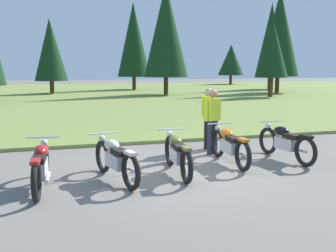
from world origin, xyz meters
TOP-DOWN VIEW (x-y plane):
  - ground_plane at (0.00, 0.00)m, footprint 140.00×140.00m
  - grass_moorland at (0.00, 25.06)m, footprint 80.00×44.00m
  - forest_treeline at (4.24, 26.79)m, footprint 39.27×29.66m
  - motorcycle_red at (-2.73, -0.46)m, footprint 0.62×2.10m
  - motorcycle_cream at (-1.35, -0.31)m, footprint 0.76×2.06m
  - motorcycle_olive at (-0.03, -0.19)m, footprint 0.62×2.10m
  - motorcycle_orange at (1.39, 0.30)m, footprint 0.62×2.10m
  - motorcycle_black at (2.85, 0.26)m, footprint 0.62×2.10m
  - rider_in_hivis_vest at (1.52, 1.87)m, footprint 0.28×0.54m
  - rider_checking_bike at (1.40, 1.32)m, footprint 0.52×0.34m

SIDE VIEW (x-z plane):
  - ground_plane at x=0.00m, z-range 0.00..0.00m
  - grass_moorland at x=0.00m, z-range 0.00..0.10m
  - motorcycle_red at x=-2.73m, z-range 0.00..0.88m
  - motorcycle_cream at x=-1.35m, z-range 0.00..0.88m
  - motorcycle_olive at x=-0.03m, z-range 0.00..0.88m
  - motorcycle_orange at x=1.39m, z-range 0.00..0.88m
  - motorcycle_black at x=2.85m, z-range 0.00..0.88m
  - rider_in_hivis_vest at x=1.52m, z-range 0.11..1.78m
  - rider_checking_bike at x=1.40m, z-range 0.11..1.78m
  - forest_treeline at x=4.24m, z-range 0.05..8.89m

